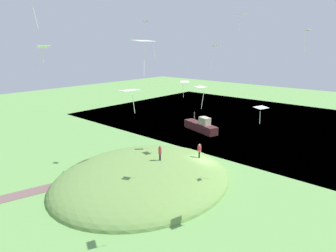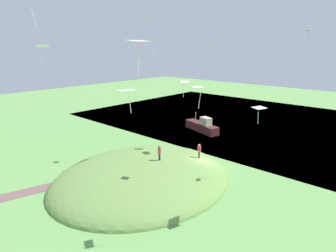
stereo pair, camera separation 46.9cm
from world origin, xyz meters
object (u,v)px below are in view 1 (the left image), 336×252
(person_on_hilltop, at_px, (160,151))
(kite_3, at_px, (151,42))
(kite_0, at_px, (261,108))
(kite_9, at_px, (43,47))
(kite_2, at_px, (34,2))
(kite_10, at_px, (185,83))
(boat_on_lake, at_px, (201,126))
(kite_4, at_px, (143,42))
(person_walking_path, at_px, (199,149))
(kite_11, at_px, (241,15))
(kite_1, at_px, (130,91))
(kite_12, at_px, (145,21))
(kite_7, at_px, (216,48))
(kite_8, at_px, (200,88))
(kite_6, at_px, (307,33))

(person_on_hilltop, relative_size, kite_3, 0.94)
(kite_0, distance_m, kite_9, 18.68)
(kite_2, height_order, kite_10, kite_2)
(boat_on_lake, relative_size, kite_3, 4.19)
(kite_4, bearing_deg, kite_3, -136.50)
(kite_2, xyz_separation_m, kite_3, (-13.37, -1.93, -2.51))
(person_walking_path, bearing_deg, kite_11, -73.33)
(kite_1, bearing_deg, kite_4, 61.19)
(kite_11, relative_size, kite_12, 1.94)
(kite_7, height_order, kite_8, kite_7)
(kite_1, height_order, kite_12, kite_12)
(kite_2, distance_m, kite_12, 16.05)
(kite_3, height_order, kite_6, kite_6)
(kite_6, bearing_deg, kite_8, -10.47)
(kite_4, distance_m, kite_11, 22.05)
(kite_8, relative_size, kite_9, 1.01)
(kite_0, bearing_deg, kite_6, 178.61)
(kite_11, height_order, kite_12, kite_11)
(kite_12, bearing_deg, kite_4, 45.29)
(kite_1, height_order, kite_6, kite_6)
(kite_8, bearing_deg, kite_10, -137.81)
(kite_0, xyz_separation_m, kite_11, (-9.69, -7.37, 7.94))
(boat_on_lake, bearing_deg, person_on_hilltop, -51.12)
(boat_on_lake, relative_size, person_on_hilltop, 4.47)
(kite_11, bearing_deg, boat_on_lake, -129.55)
(person_walking_path, height_order, kite_10, kite_10)
(person_walking_path, relative_size, kite_10, 0.87)
(kite_4, bearing_deg, kite_8, -171.16)
(kite_8, height_order, kite_9, kite_9)
(boat_on_lake, relative_size, kite_0, 5.68)
(kite_9, bearing_deg, kite_8, 107.82)
(kite_6, xyz_separation_m, kite_12, (4.30, -17.03, 1.64))
(kite_7, relative_size, kite_8, 1.42)
(kite_1, relative_size, kite_10, 0.75)
(person_walking_path, xyz_separation_m, kite_11, (-4.32, 2.05, 15.08))
(boat_on_lake, height_order, kite_11, kite_11)
(boat_on_lake, relative_size, kite_10, 3.83)
(kite_1, xyz_separation_m, kite_3, (-11.78, -9.75, 3.11))
(kite_12, bearing_deg, kite_10, 121.07)
(kite_0, height_order, kite_11, kite_11)
(kite_4, height_order, kite_12, kite_12)
(kite_2, bearing_deg, kite_12, -162.84)
(kite_8, bearing_deg, kite_3, -121.25)
(person_on_hilltop, xyz_separation_m, kite_9, (9.98, -4.10, 11.12))
(kite_7, xyz_separation_m, kite_12, (-2.18, -11.27, 2.99))
(kite_6, height_order, kite_12, kite_12)
(person_walking_path, distance_m, kite_4, 22.04)
(kite_0, xyz_separation_m, kite_12, (-4.09, -16.82, 7.46))
(boat_on_lake, bearing_deg, kite_10, -47.13)
(boat_on_lake, distance_m, kite_8, 31.14)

